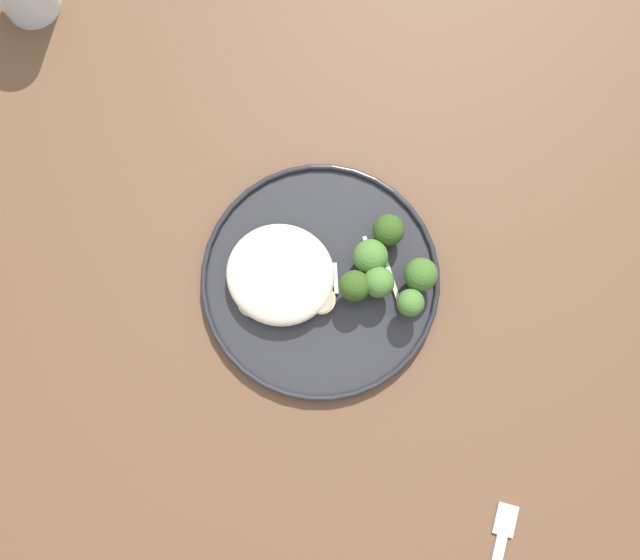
{
  "coord_description": "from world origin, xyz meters",
  "views": [
    {
      "loc": [
        0.02,
        -0.12,
        1.59
      ],
      "look_at": [
        -0.02,
        -0.0,
        0.76
      ],
      "focal_mm": 39.45,
      "sensor_mm": 36.0,
      "label": 1
    }
  ],
  "objects_px": {
    "broccoli_floret_left_leaning": "(389,230)",
    "broccoli_floret_right_tilted": "(355,286)",
    "dinner_plate": "(320,281)",
    "broccoli_floret_front_edge": "(378,282)",
    "seared_scallop_center_golden": "(274,280)",
    "seared_scallop_left_edge": "(321,300)",
    "seared_scallop_half_hidden": "(301,287)",
    "broccoli_floret_near_rim": "(370,257)",
    "seared_scallop_tiny_bay": "(294,246)",
    "seared_scallop_large_seared": "(251,304)",
    "broccoli_floret_center_pile": "(421,275)",
    "seared_scallop_right_edge": "(257,273)",
    "broccoli_floret_rear_charred": "(410,305)",
    "seared_scallop_on_noodles": "(239,271)"
  },
  "relations": [
    {
      "from": "seared_scallop_large_seared",
      "to": "broccoli_floret_center_pile",
      "type": "relative_size",
      "value": 0.55
    },
    {
      "from": "broccoli_floret_left_leaning",
      "to": "broccoli_floret_right_tilted",
      "type": "bearing_deg",
      "value": -104.03
    },
    {
      "from": "seared_scallop_right_edge",
      "to": "broccoli_floret_rear_charred",
      "type": "relative_size",
      "value": 0.55
    },
    {
      "from": "seared_scallop_large_seared",
      "to": "seared_scallop_left_edge",
      "type": "height_order",
      "value": "seared_scallop_left_edge"
    },
    {
      "from": "seared_scallop_right_edge",
      "to": "broccoli_floret_left_leaning",
      "type": "relative_size",
      "value": 0.62
    },
    {
      "from": "seared_scallop_large_seared",
      "to": "broccoli_floret_right_tilted",
      "type": "height_order",
      "value": "broccoli_floret_right_tilted"
    },
    {
      "from": "seared_scallop_tiny_bay",
      "to": "broccoli_floret_left_leaning",
      "type": "height_order",
      "value": "broccoli_floret_left_leaning"
    },
    {
      "from": "broccoli_floret_front_edge",
      "to": "seared_scallop_right_edge",
      "type": "bearing_deg",
      "value": -168.74
    },
    {
      "from": "seared_scallop_right_edge",
      "to": "broccoli_floret_front_edge",
      "type": "height_order",
      "value": "broccoli_floret_front_edge"
    },
    {
      "from": "seared_scallop_half_hidden",
      "to": "broccoli_floret_left_leaning",
      "type": "xyz_separation_m",
      "value": [
        0.08,
        0.09,
        0.02
      ]
    },
    {
      "from": "broccoli_floret_right_tilted",
      "to": "broccoli_floret_left_leaning",
      "type": "bearing_deg",
      "value": 75.97
    },
    {
      "from": "broccoli_floret_rear_charred",
      "to": "seared_scallop_on_noodles",
      "type": "bearing_deg",
      "value": -175.05
    },
    {
      "from": "seared_scallop_half_hidden",
      "to": "seared_scallop_right_edge",
      "type": "distance_m",
      "value": 0.05
    },
    {
      "from": "dinner_plate",
      "to": "broccoli_floret_front_edge",
      "type": "distance_m",
      "value": 0.08
    },
    {
      "from": "seared_scallop_on_noodles",
      "to": "broccoli_floret_rear_charred",
      "type": "height_order",
      "value": "broccoli_floret_rear_charred"
    },
    {
      "from": "dinner_plate",
      "to": "broccoli_floret_rear_charred",
      "type": "relative_size",
      "value": 5.29
    },
    {
      "from": "broccoli_floret_near_rim",
      "to": "broccoli_floret_front_edge",
      "type": "height_order",
      "value": "broccoli_floret_front_edge"
    },
    {
      "from": "seared_scallop_left_edge",
      "to": "broccoli_floret_right_tilted",
      "type": "bearing_deg",
      "value": 36.93
    },
    {
      "from": "dinner_plate",
      "to": "seared_scallop_half_hidden",
      "type": "distance_m",
      "value": 0.03
    },
    {
      "from": "seared_scallop_half_hidden",
      "to": "broccoli_floret_near_rim",
      "type": "relative_size",
      "value": 0.49
    },
    {
      "from": "seared_scallop_right_edge",
      "to": "broccoli_floret_near_rim",
      "type": "bearing_deg",
      "value": 24.05
    },
    {
      "from": "seared_scallop_large_seared",
      "to": "broccoli_floret_left_leaning",
      "type": "bearing_deg",
      "value": 44.86
    },
    {
      "from": "seared_scallop_half_hidden",
      "to": "broccoli_floret_near_rim",
      "type": "bearing_deg",
      "value": 39.12
    },
    {
      "from": "broccoli_floret_right_tilted",
      "to": "broccoli_floret_left_leaning",
      "type": "height_order",
      "value": "broccoli_floret_right_tilted"
    },
    {
      "from": "broccoli_floret_center_pile",
      "to": "seared_scallop_tiny_bay",
      "type": "bearing_deg",
      "value": -177.39
    },
    {
      "from": "seared_scallop_center_golden",
      "to": "seared_scallop_left_edge",
      "type": "relative_size",
      "value": 0.85
    },
    {
      "from": "seared_scallop_large_seared",
      "to": "seared_scallop_tiny_bay",
      "type": "distance_m",
      "value": 0.09
    },
    {
      "from": "seared_scallop_center_golden",
      "to": "seared_scallop_tiny_bay",
      "type": "relative_size",
      "value": 1.09
    },
    {
      "from": "dinner_plate",
      "to": "seared_scallop_tiny_bay",
      "type": "xyz_separation_m",
      "value": [
        -0.04,
        0.03,
        0.01
      ]
    },
    {
      "from": "dinner_plate",
      "to": "broccoli_floret_left_leaning",
      "type": "height_order",
      "value": "broccoli_floret_left_leaning"
    },
    {
      "from": "broccoli_floret_front_edge",
      "to": "seared_scallop_left_edge",
      "type": "bearing_deg",
      "value": -147.4
    },
    {
      "from": "seared_scallop_tiny_bay",
      "to": "seared_scallop_right_edge",
      "type": "bearing_deg",
      "value": -126.61
    },
    {
      "from": "seared_scallop_half_hidden",
      "to": "seared_scallop_center_golden",
      "type": "bearing_deg",
      "value": -178.37
    },
    {
      "from": "seared_scallop_large_seared",
      "to": "broccoli_floret_near_rim",
      "type": "relative_size",
      "value": 0.6
    },
    {
      "from": "seared_scallop_large_seared",
      "to": "broccoli_floret_left_leaning",
      "type": "height_order",
      "value": "broccoli_floret_left_leaning"
    },
    {
      "from": "dinner_plate",
      "to": "broccoli_floret_front_edge",
      "type": "height_order",
      "value": "broccoli_floret_front_edge"
    },
    {
      "from": "broccoli_floret_left_leaning",
      "to": "broccoli_floret_center_pile",
      "type": "bearing_deg",
      "value": -39.39
    },
    {
      "from": "seared_scallop_half_hidden",
      "to": "broccoli_floret_left_leaning",
      "type": "bearing_deg",
      "value": 49.25
    },
    {
      "from": "broccoli_floret_rear_charred",
      "to": "broccoli_floret_center_pile",
      "type": "distance_m",
      "value": 0.04
    },
    {
      "from": "seared_scallop_half_hidden",
      "to": "broccoli_floret_near_rim",
      "type": "xyz_separation_m",
      "value": [
        0.07,
        0.06,
        0.02
      ]
    },
    {
      "from": "seared_scallop_half_hidden",
      "to": "broccoli_floret_right_tilted",
      "type": "xyz_separation_m",
      "value": [
        0.06,
        0.02,
        0.02
      ]
    },
    {
      "from": "seared_scallop_left_edge",
      "to": "seared_scallop_center_golden",
      "type": "bearing_deg",
      "value": 173.52
    },
    {
      "from": "broccoli_floret_right_tilted",
      "to": "seared_scallop_right_edge",
      "type": "bearing_deg",
      "value": -172.34
    },
    {
      "from": "dinner_plate",
      "to": "seared_scallop_center_golden",
      "type": "xyz_separation_m",
      "value": [
        -0.05,
        -0.02,
        0.01
      ]
    },
    {
      "from": "seared_scallop_tiny_bay",
      "to": "broccoli_floret_right_tilted",
      "type": "height_order",
      "value": "broccoli_floret_right_tilted"
    },
    {
      "from": "seared_scallop_right_edge",
      "to": "broccoli_floret_center_pile",
      "type": "xyz_separation_m",
      "value": [
        0.19,
        0.05,
        0.02
      ]
    },
    {
      "from": "seared_scallop_right_edge",
      "to": "broccoli_floret_left_leaning",
      "type": "distance_m",
      "value": 0.16
    },
    {
      "from": "seared_scallop_left_edge",
      "to": "broccoli_floret_right_tilted",
      "type": "relative_size",
      "value": 0.6
    },
    {
      "from": "broccoli_floret_rear_charred",
      "to": "seared_scallop_large_seared",
      "type": "bearing_deg",
      "value": -164.16
    },
    {
      "from": "broccoli_floret_front_edge",
      "to": "broccoli_floret_rear_charred",
      "type": "distance_m",
      "value": 0.04
    }
  ]
}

